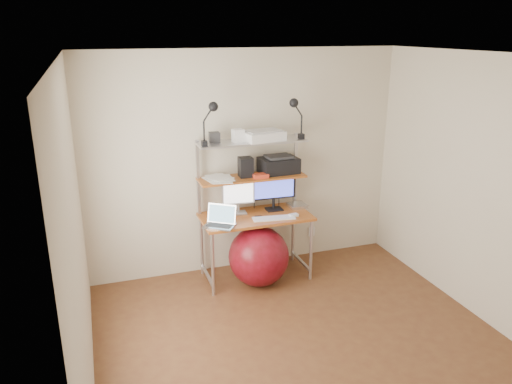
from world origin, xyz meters
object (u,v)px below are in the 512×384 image
(printer, at_px, (279,165))
(exercise_ball, at_px, (259,256))
(monitor_silver, at_px, (238,195))
(monitor_black, at_px, (274,188))
(laptop, at_px, (221,221))

(printer, height_order, exercise_ball, printer)
(exercise_ball, bearing_deg, monitor_silver, 113.06)
(monitor_black, xyz_separation_m, exercise_ball, (-0.28, -0.30, -0.66))
(laptop, distance_m, printer, 0.95)
(monitor_silver, distance_m, monitor_black, 0.41)
(monitor_silver, relative_size, laptop, 1.04)
(monitor_silver, bearing_deg, laptop, -128.86)
(monitor_silver, relative_size, printer, 0.94)
(exercise_ball, bearing_deg, printer, 44.56)
(monitor_black, relative_size, laptop, 1.30)
(monitor_silver, height_order, exercise_ball, monitor_silver)
(monitor_silver, xyz_separation_m, monitor_black, (0.41, -0.02, 0.04))
(monitor_silver, xyz_separation_m, printer, (0.49, 0.04, 0.29))
(monitor_black, distance_m, laptop, 0.77)
(laptop, distance_m, exercise_ball, 0.61)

